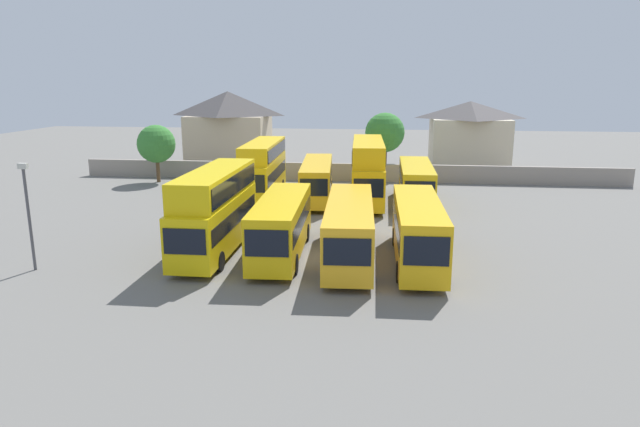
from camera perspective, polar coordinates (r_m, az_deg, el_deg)
name	(u,v)px	position (r m, az deg, el deg)	size (l,w,h in m)	color
ground	(340,196)	(50.52, 2.03, 1.77)	(140.00, 140.00, 0.00)	slate
depot_boundary_wall	(346,172)	(58.16, 2.70, 4.21)	(56.00, 0.50, 1.80)	gray
bus_1	(215,207)	(34.08, -10.56, 0.68)	(2.67, 10.69, 5.00)	yellow
bus_2	(281,223)	(33.12, -3.93, -1.01)	(2.97, 10.53, 3.44)	#E5B60D
bus_3	(350,227)	(32.51, 3.01, -1.34)	(3.16, 11.89, 3.36)	#F4AD1D
bus_4	(418,228)	(32.18, 9.89, -1.50)	(2.74, 10.83, 3.55)	yellow
bus_5	(263,167)	(49.41, -5.80, 4.73)	(2.99, 10.99, 4.94)	yellow
bus_6	(317,178)	(48.45, -0.32, 3.57)	(3.36, 11.57, 3.33)	gold
bus_7	(368,168)	(47.85, 4.87, 4.64)	(3.11, 11.83, 5.21)	yellow
bus_8	(416,181)	(47.68, 9.71, 3.22)	(2.68, 10.64, 3.33)	gold
house_terrace_left	(229,128)	(70.07, -9.25, 8.60)	(9.91, 7.05, 8.83)	#C6B293
house_terrace_centre	(469,134)	(68.67, 14.86, 7.77)	(9.11, 8.03, 7.76)	beige
tree_left_of_lot	(156,144)	(59.32, -16.27, 6.78)	(3.81, 3.81, 5.80)	brown
tree_behind_wall	(385,133)	(60.01, 6.59, 8.12)	(4.13, 4.13, 6.85)	brown
lamp_post_lot_edge	(28,210)	(33.99, -27.48, 0.35)	(0.50, 0.24, 5.91)	#4C4C51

